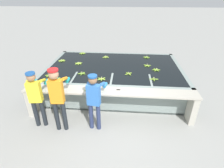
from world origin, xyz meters
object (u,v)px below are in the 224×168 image
Objects in this scene: worker_2 at (94,98)px; banana_bunch_ledge_0 at (34,87)px; banana_bunch_floating_1 at (146,57)px; banana_bunch_floating_10 at (82,73)px; banana_bunch_floating_4 at (106,57)px; banana_bunch_floating_3 at (49,75)px; banana_bunch_floating_11 at (79,63)px; banana_bunch_floating_2 at (82,53)px; banana_bunch_floating_8 at (53,71)px; banana_bunch_floating_7 at (147,65)px; banana_bunch_floating_5 at (154,79)px; banana_bunch_floating_12 at (56,79)px; worker_0 at (36,95)px; banana_bunch_floating_0 at (62,61)px; banana_bunch_floating_6 at (129,74)px; worker_1 at (57,94)px; banana_bunch_floating_13 at (156,70)px; banana_bunch_floating_9 at (101,79)px; knife_0 at (121,90)px; banana_bunch_ledge_1 at (89,91)px.

banana_bunch_ledge_0 is (-1.79, 0.47, -0.04)m from worker_2.
banana_bunch_floating_10 is (-2.24, -1.75, 0.00)m from banana_bunch_floating_1.
banana_bunch_ledge_0 is at bearing -122.75° from banana_bunch_floating_4.
banana_bunch_floating_3 is 1.28m from banana_bunch_floating_11.
banana_bunch_floating_10 is at bearing 42.12° from banana_bunch_ledge_0.
banana_bunch_floating_8 is (-0.54, -1.92, 0.00)m from banana_bunch_floating_2.
banana_bunch_floating_8 is (-0.00, 0.35, 0.00)m from banana_bunch_floating_3.
banana_bunch_floating_4 is at bearing 40.01° from banana_bunch_floating_11.
banana_bunch_floating_4 and banana_bunch_floating_7 have the same top height.
banana_bunch_floating_10 is (-2.29, 0.23, -0.00)m from banana_bunch_floating_5.
banana_bunch_floating_10 and banana_bunch_floating_12 have the same top height.
banana_bunch_floating_2 is at bearing 84.16° from worker_0.
worker_0 reaches higher than banana_bunch_floating_12.
banana_bunch_floating_0 is 1.01× the size of banana_bunch_floating_10.
worker_0 is 5.61× the size of banana_bunch_ledge_0.
worker_0 is 2.83m from banana_bunch_floating_6.
worker_1 is at bearing -59.90° from banana_bunch_floating_3.
worker_1 is 6.31× the size of banana_bunch_floating_4.
banana_bunch_floating_11 and banana_bunch_floating_13 have the same top height.
banana_bunch_floating_6 and banana_bunch_floating_8 have the same top height.
worker_2 is (0.88, 0.11, -0.12)m from worker_1.
banana_bunch_floating_9 is 0.87m from knife_0.
banana_bunch_floating_7 and banana_bunch_floating_11 have the same top height.
banana_bunch_ledge_0 and banana_bunch_ledge_1 have the same top height.
banana_bunch_floating_5 is at bearing 4.02° from banana_bunch_floating_9.
banana_bunch_floating_10 reaches higher than knife_0.
banana_bunch_floating_0 is 1.32m from banana_bunch_floating_3.
banana_bunch_ledge_0 is (-0.12, -1.14, 0.00)m from banana_bunch_floating_8.
banana_bunch_floating_9 is 1.01× the size of banana_bunch_floating_11.
banana_bunch_floating_6 is 0.88× the size of banana_bunch_floating_9.
banana_bunch_floating_0 and banana_bunch_floating_9 have the same top height.
banana_bunch_floating_4 and banana_bunch_floating_10 have the same top height.
knife_0 is at bearing -128.28° from banana_bunch_floating_13.
worker_0 is 5.59× the size of banana_bunch_floating_9.
banana_bunch_floating_0 is (-1.72, 2.58, -0.04)m from worker_2.
banana_bunch_floating_7 is at bearing -0.02° from banana_bunch_floating_11.
banana_bunch_ledge_0 is at bearing -112.69° from banana_bunch_floating_11.
banana_bunch_floating_1 is 1.00× the size of banana_bunch_floating_11.
banana_bunch_floating_0 is (-0.84, 2.69, -0.17)m from worker_1.
banana_bunch_floating_7 is at bearing 95.33° from banana_bunch_floating_5.
banana_bunch_floating_3 is 1.03m from banana_bunch_floating_10.
banana_bunch_floating_10 is (-1.52, -0.11, -0.00)m from banana_bunch_floating_6.
banana_bunch_floating_6 and banana_bunch_floating_10 have the same top height.
worker_2 is at bearing -118.08° from banana_bunch_floating_6.
banana_bunch_floating_3 is at bearing 149.15° from banana_bunch_ledge_1.
banana_bunch_floating_3 is at bearing -148.59° from banana_bunch_floating_1.
banana_bunch_floating_5 is 2.30m from banana_bunch_floating_10.
worker_2 is at bearing -115.87° from banana_bunch_floating_1.
banana_bunch_floating_12 is at bearing 113.26° from worker_1.
banana_bunch_floating_2 is 1.02× the size of banana_bunch_floating_10.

